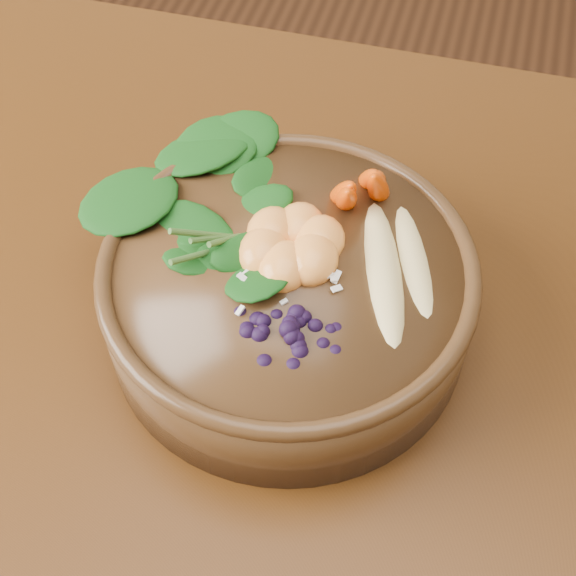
% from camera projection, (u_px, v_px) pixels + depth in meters
% --- Properties ---
extents(dining_table, '(1.60, 0.90, 0.75)m').
position_uv_depth(dining_table, '(487.00, 533.00, 0.61)').
color(dining_table, '#331C0C').
rests_on(dining_table, ground).
extents(stoneware_bowl, '(0.32, 0.32, 0.07)m').
position_uv_depth(stoneware_bowl, '(288.00, 296.00, 0.59)').
color(stoneware_bowl, '#4C3119').
rests_on(stoneware_bowl, dining_table).
extents(kale_heap, '(0.21, 0.19, 0.04)m').
position_uv_depth(kale_heap, '(234.00, 186.00, 0.58)').
color(kale_heap, '#114D10').
rests_on(kale_heap, stoneware_bowl).
extents(carrot_cluster, '(0.07, 0.07, 0.07)m').
position_uv_depth(carrot_cluster, '(360.00, 157.00, 0.57)').
color(carrot_cluster, '#F64200').
rests_on(carrot_cluster, stoneware_bowl).
extents(banana_halves, '(0.09, 0.16, 0.03)m').
position_uv_depth(banana_halves, '(401.00, 253.00, 0.55)').
color(banana_halves, '#E0CC84').
rests_on(banana_halves, stoneware_bowl).
extents(mandarin_cluster, '(0.09, 0.10, 0.03)m').
position_uv_depth(mandarin_cluster, '(292.00, 233.00, 0.56)').
color(mandarin_cluster, '#FF973C').
rests_on(mandarin_cluster, stoneware_bowl).
extents(blueberry_pile, '(0.14, 0.12, 0.04)m').
position_uv_depth(blueberry_pile, '(288.00, 314.00, 0.51)').
color(blueberry_pile, black).
rests_on(blueberry_pile, stoneware_bowl).
extents(coconut_flakes, '(0.10, 0.08, 0.01)m').
position_uv_depth(coconut_flakes, '(289.00, 283.00, 0.55)').
color(coconut_flakes, white).
rests_on(coconut_flakes, stoneware_bowl).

